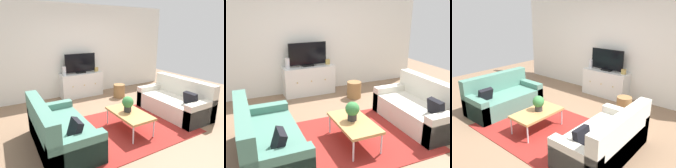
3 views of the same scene
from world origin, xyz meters
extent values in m
plane|color=#84664C|center=(0.00, 0.00, 0.00)|extent=(10.00, 10.00, 0.00)
cube|color=silver|center=(0.00, 2.55, 1.35)|extent=(6.40, 0.12, 2.70)
cube|color=maroon|center=(0.00, -0.15, 0.01)|extent=(2.50, 1.90, 0.01)
cube|color=#4C7A6B|center=(-1.35, -0.10, 0.20)|extent=(0.87, 1.69, 0.41)
cube|color=#4C7A6B|center=(-1.68, -0.10, 0.42)|extent=(0.20, 1.69, 0.83)
cube|color=#4C7A6B|center=(-1.35, 0.65, 0.27)|extent=(0.87, 0.18, 0.53)
cube|color=#4C7A6B|center=(-1.35, -0.85, 0.27)|extent=(0.87, 0.18, 0.53)
cube|color=black|center=(-1.30, -0.61, 0.53)|extent=(0.19, 0.30, 0.32)
cube|color=beige|center=(1.35, -0.10, 0.20)|extent=(0.87, 1.69, 0.41)
cube|color=beige|center=(1.68, -0.10, 0.42)|extent=(0.20, 1.69, 0.83)
cube|color=beige|center=(1.35, 0.65, 0.27)|extent=(0.87, 0.18, 0.53)
cube|color=beige|center=(1.35, -0.85, 0.27)|extent=(0.87, 0.18, 0.53)
cube|color=black|center=(1.30, -0.61, 0.53)|extent=(0.16, 0.30, 0.31)
cube|color=#B7844C|center=(-0.05, -0.26, 0.37)|extent=(0.55, 0.99, 0.04)
cylinder|color=silver|center=(-0.28, -0.72, 0.18)|extent=(0.03, 0.03, 0.35)
cylinder|color=silver|center=(0.19, -0.72, 0.18)|extent=(0.03, 0.03, 0.35)
cylinder|color=silver|center=(-0.28, 0.20, 0.18)|extent=(0.03, 0.03, 0.35)
cylinder|color=silver|center=(0.19, 0.20, 0.18)|extent=(0.03, 0.03, 0.35)
cylinder|color=#2D2D2D|center=(-0.05, -0.21, 0.45)|extent=(0.15, 0.15, 0.11)
sphere|color=#387A3D|center=(-0.05, -0.21, 0.59)|extent=(0.23, 0.23, 0.23)
cube|color=silver|center=(-0.03, 2.27, 0.36)|extent=(1.26, 0.44, 0.71)
sphere|color=#B79338|center=(-0.38, 2.04, 0.39)|extent=(0.03, 0.03, 0.03)
sphere|color=#B79338|center=(-0.03, 2.04, 0.39)|extent=(0.03, 0.03, 0.03)
sphere|color=#B79338|center=(0.33, 2.04, 0.39)|extent=(0.03, 0.03, 0.03)
cube|color=black|center=(-0.03, 2.29, 0.73)|extent=(0.28, 0.16, 0.04)
cube|color=black|center=(-0.03, 2.29, 1.02)|extent=(0.93, 0.04, 0.54)
cylinder|color=silver|center=(-0.53, 2.27, 0.84)|extent=(0.11, 0.11, 0.25)
cube|color=tan|center=(0.48, 2.27, 0.78)|extent=(0.11, 0.07, 0.13)
cylinder|color=olive|center=(0.89, 1.57, 0.20)|extent=(0.34, 0.34, 0.39)
camera|label=1|loc=(-2.18, -3.18, 1.96)|focal=31.65mm
camera|label=2|loc=(-1.70, -3.42, 2.20)|focal=39.54mm
camera|label=3|loc=(2.99, -2.97, 2.32)|focal=36.40mm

